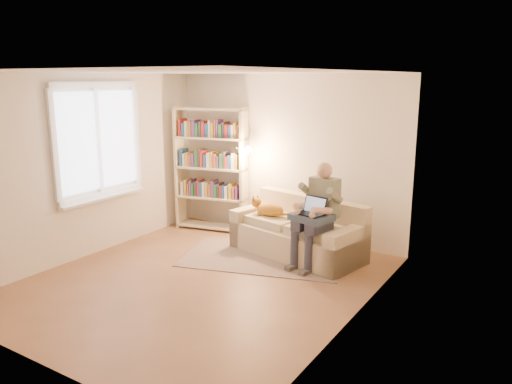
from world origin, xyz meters
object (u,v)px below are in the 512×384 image
Objects in this scene: sofa at (299,235)px; cat at (269,209)px; bookshelf at (211,163)px; person at (318,209)px; laptop at (312,210)px.

sofa reaches higher than cat.
bookshelf is (-1.34, 0.36, 0.52)m from cat.
person reaches higher than cat.
cat is (-0.89, 0.22, -0.17)m from person.
sofa is 2.04m from bookshelf.
person is at bearing -1.61° from cat.
cat is at bearing -27.03° from bookshelf.
sofa is at bearing -22.43° from bookshelf.
bookshelf is at bearing 176.97° from cat.
bookshelf reaches higher than sofa.
cat is at bearing 178.39° from person.
sofa is 1.00× the size of bookshelf.
bookshelf is (-2.23, 0.58, 0.35)m from person.
sofa is 0.73m from laptop.
cat is at bearing -165.24° from sofa.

